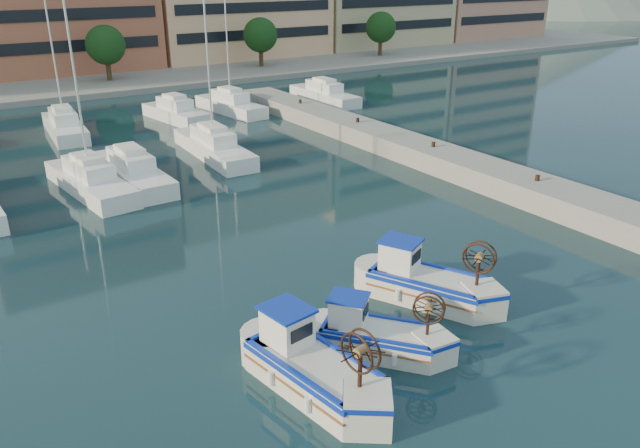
% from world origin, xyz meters
% --- Properties ---
extents(ground, '(300.00, 300.00, 0.00)m').
position_xyz_m(ground, '(0.00, 0.00, 0.00)').
color(ground, '#193741').
rests_on(ground, ground).
extents(quay, '(3.00, 60.00, 1.20)m').
position_xyz_m(quay, '(13.00, 8.00, 0.60)').
color(quay, gray).
rests_on(quay, ground).
extents(hill_east, '(160.00, 160.00, 50.00)m').
position_xyz_m(hill_east, '(140.00, 110.00, 0.00)').
color(hill_east, slate).
rests_on(hill_east, ground).
extents(yacht_marina, '(40.83, 22.95, 11.50)m').
position_xyz_m(yacht_marina, '(-2.76, 27.84, 0.53)').
color(yacht_marina, white).
rests_on(yacht_marina, ground).
extents(fishing_boat_a, '(2.58, 4.78, 2.91)m').
position_xyz_m(fishing_boat_a, '(-5.63, -0.90, 0.80)').
color(fishing_boat_a, silver).
rests_on(fishing_boat_a, ground).
extents(fishing_boat_b, '(3.58, 3.88, 2.43)m').
position_xyz_m(fishing_boat_b, '(-2.86, -0.43, 0.67)').
color(fishing_boat_b, silver).
rests_on(fishing_boat_b, ground).
extents(fishing_boat_c, '(3.59, 4.71, 2.84)m').
position_xyz_m(fishing_boat_c, '(0.83, 1.28, 0.78)').
color(fishing_boat_c, silver).
rests_on(fishing_boat_c, ground).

